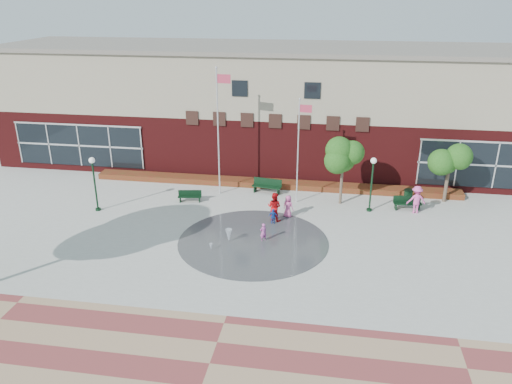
# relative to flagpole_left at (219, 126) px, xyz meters

# --- Properties ---
(ground) EXTENTS (120.00, 120.00, 0.00)m
(ground) POSITION_rel_flagpole_left_xyz_m (3.40, -9.70, -4.81)
(ground) COLOR #666056
(ground) RESTS_ON ground
(plaza_concrete) EXTENTS (46.00, 18.00, 0.01)m
(plaza_concrete) POSITION_rel_flagpole_left_xyz_m (3.40, -5.70, -4.80)
(plaza_concrete) COLOR #A8A8A0
(plaza_concrete) RESTS_ON ground
(paver_band) EXTENTS (46.00, 6.00, 0.01)m
(paver_band) POSITION_rel_flagpole_left_xyz_m (3.40, -16.70, -4.80)
(paver_band) COLOR brown
(paver_band) RESTS_ON ground
(splash_pad) EXTENTS (8.40, 8.40, 0.01)m
(splash_pad) POSITION_rel_flagpole_left_xyz_m (3.40, -6.70, -4.80)
(splash_pad) COLOR #383A3D
(splash_pad) RESTS_ON ground
(library_building) EXTENTS (44.40, 10.40, 9.20)m
(library_building) POSITION_rel_flagpole_left_xyz_m (3.40, 7.78, -0.16)
(library_building) COLOR #4D0F11
(library_building) RESTS_ON ground
(flower_bed) EXTENTS (26.00, 1.20, 0.40)m
(flower_bed) POSITION_rel_flagpole_left_xyz_m (3.40, 1.90, -4.81)
(flower_bed) COLOR maroon
(flower_bed) RESTS_ON ground
(flagpole_left) EXTENTS (1.01, 0.19, 8.63)m
(flagpole_left) POSITION_rel_flagpole_left_xyz_m (0.00, 0.00, 0.00)
(flagpole_left) COLOR silver
(flagpole_left) RESTS_ON ground
(flagpole_right) EXTENTS (0.85, 0.17, 6.95)m
(flagpole_right) POSITION_rel_flagpole_left_xyz_m (5.35, -0.69, -0.93)
(flagpole_right) COLOR silver
(flagpole_right) RESTS_ON ground
(lamp_left) EXTENTS (0.38, 0.38, 3.56)m
(lamp_left) POSITION_rel_flagpole_left_xyz_m (-7.09, -4.04, -2.60)
(lamp_left) COLOR black
(lamp_left) RESTS_ON ground
(lamp_right) EXTENTS (0.38, 0.38, 3.56)m
(lamp_right) POSITION_rel_flagpole_left_xyz_m (10.02, -1.38, -2.59)
(lamp_right) COLOR black
(lamp_right) RESTS_ON ground
(bench_left) EXTENTS (1.59, 0.67, 0.77)m
(bench_left) POSITION_rel_flagpole_left_xyz_m (-1.68, -1.74, -4.56)
(bench_left) COLOR black
(bench_left) RESTS_ON ground
(bench_mid) EXTENTS (2.08, 0.89, 1.01)m
(bench_mid) POSITION_rel_flagpole_left_xyz_m (3.14, 0.60, -4.48)
(bench_mid) COLOR black
(bench_mid) RESTS_ON ground
(bench_right) EXTENTS (1.80, 0.71, 0.88)m
(bench_right) POSITION_rel_flagpole_left_xyz_m (12.41, -0.76, -4.52)
(bench_right) COLOR black
(bench_right) RESTS_ON ground
(trash_can) EXTENTS (0.60, 0.60, 0.98)m
(trash_can) POSITION_rel_flagpole_left_xyz_m (12.57, 0.25, -4.31)
(trash_can) COLOR black
(trash_can) RESTS_ON ground
(tree_mid) EXTENTS (2.61, 2.61, 4.40)m
(tree_mid) POSITION_rel_flagpole_left_xyz_m (8.18, -0.45, -1.61)
(tree_mid) COLOR #4A3A2E
(tree_mid) RESTS_ON ground
(tree_small_right) EXTENTS (2.48, 2.48, 4.23)m
(tree_small_right) POSITION_rel_flagpole_left_xyz_m (15.01, 0.97, -1.72)
(tree_small_right) COLOR #4A3A2E
(tree_small_right) RESTS_ON ground
(water_jet_a) EXTENTS (0.38, 0.38, 0.74)m
(water_jet_a) POSITION_rel_flagpole_left_xyz_m (2.07, -6.95, -4.81)
(water_jet_a) COLOR white
(water_jet_a) RESTS_ON ground
(water_jet_b) EXTENTS (0.17, 0.17, 0.39)m
(water_jet_b) POSITION_rel_flagpole_left_xyz_m (1.32, -8.07, -4.81)
(water_jet_b) COLOR white
(water_jet_b) RESTS_ON ground
(child_splash) EXTENTS (0.47, 0.45, 1.09)m
(child_splash) POSITION_rel_flagpole_left_xyz_m (3.95, -6.54, -4.26)
(child_splash) COLOR #BE4CA2
(child_splash) RESTS_ON ground
(adult_red) EXTENTS (1.05, 0.92, 1.82)m
(adult_red) POSITION_rel_flagpole_left_xyz_m (4.21, -3.76, -3.90)
(adult_red) COLOR red
(adult_red) RESTS_ON ground
(adult_pink) EXTENTS (0.82, 0.70, 1.42)m
(adult_pink) POSITION_rel_flagpole_left_xyz_m (4.99, -3.09, -4.10)
(adult_pink) COLOR #CA5190
(adult_pink) RESTS_ON ground
(child_blue) EXTENTS (0.58, 0.25, 0.98)m
(child_blue) POSITION_rel_flagpole_left_xyz_m (4.22, -4.26, -4.32)
(child_blue) COLOR #1944AB
(child_blue) RESTS_ON ground
(person_bench) EXTENTS (1.25, 0.84, 1.80)m
(person_bench) POSITION_rel_flagpole_left_xyz_m (12.86, -1.20, -3.91)
(person_bench) COLOR #E750A6
(person_bench) RESTS_ON ground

